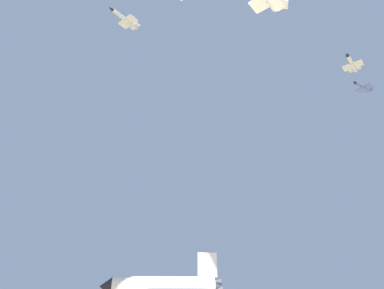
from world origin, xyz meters
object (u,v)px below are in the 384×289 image
chase_jet_left_wing (352,64)px  chase_jet_right_wing (125,19)px  space_shuttle (162,287)px  chase_jet_trailing (363,87)px

chase_jet_left_wing → chase_jet_right_wing: size_ratio=0.99×
space_shuttle → chase_jet_left_wing: chase_jet_left_wing is taller
chase_jet_left_wing → chase_jet_right_wing: (97.09, -7.70, 15.51)m
chase_jet_left_wing → chase_jet_trailing: size_ratio=0.88×
space_shuttle → chase_jet_left_wing: bearing=173.6°
chase_jet_left_wing → chase_jet_trailing: bearing=-177.7°
space_shuttle → chase_jet_trailing: (-98.26, -7.21, 92.49)m
chase_jet_left_wing → space_shuttle: bearing=-51.4°
chase_jet_trailing → chase_jet_left_wing: bearing=22.1°
space_shuttle → chase_jet_trailing: chase_jet_trailing is taller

